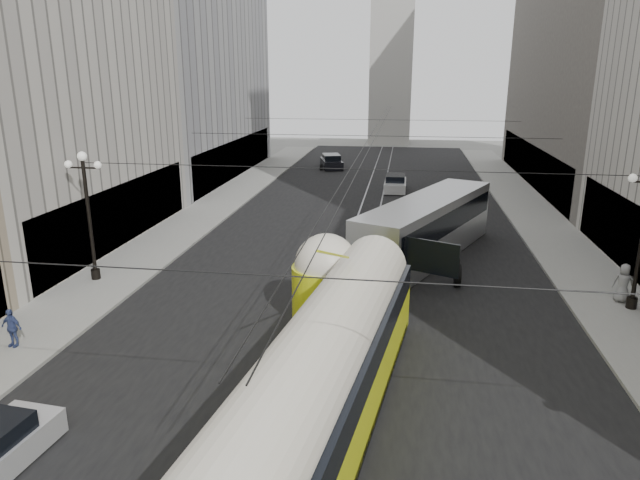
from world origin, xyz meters
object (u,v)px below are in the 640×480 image
(streetcar, at_px, (325,372))
(pedestrian_sidewalk_right, at_px, (623,283))
(city_bus, at_px, (427,225))
(pedestrian_sidewalk_left, at_px, (11,328))

(streetcar, relative_size, pedestrian_sidewalk_right, 9.95)
(pedestrian_sidewalk_right, bearing_deg, streetcar, 64.60)
(city_bus, xyz_separation_m, pedestrian_sidewalk_right, (8.52, -5.78, -0.82))
(streetcar, relative_size, pedestrian_sidewalk_left, 11.83)
(pedestrian_sidewalk_left, bearing_deg, city_bus, 49.22)
(city_bus, distance_m, pedestrian_sidewalk_right, 10.33)
(pedestrian_sidewalk_right, distance_m, pedestrian_sidewalk_left, 25.54)
(city_bus, relative_size, pedestrian_sidewalk_right, 7.78)
(pedestrian_sidewalk_left, bearing_deg, pedestrian_sidewalk_right, 26.27)
(streetcar, height_order, city_bus, streetcar)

